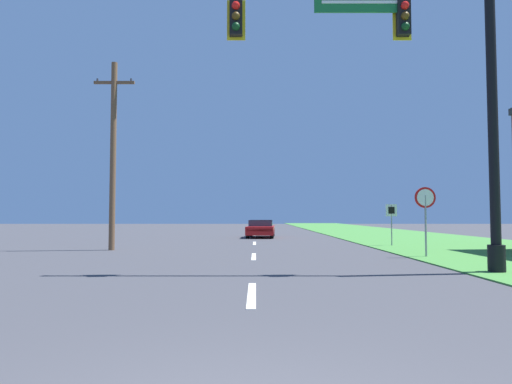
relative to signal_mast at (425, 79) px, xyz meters
name	(u,v)px	position (x,y,z in m)	size (l,w,h in m)	color
grass_verge_right	(402,236)	(5.94, 20.78, -5.13)	(10.00, 110.00, 0.04)	#428438
road_center_line	(256,243)	(-4.56, 12.78, -5.14)	(0.16, 34.80, 0.01)	silver
signal_mast	(425,79)	(0.00, 0.00, 0.00)	(8.12, 0.47, 8.50)	black
car_ahead	(262,229)	(-4.15, 19.60, -4.54)	(2.08, 4.67, 1.19)	black
stop_sign	(427,206)	(1.66, 4.49, -3.28)	(0.76, 0.07, 2.50)	gray
route_sign_post	(393,215)	(2.23, 10.57, -3.62)	(0.55, 0.06, 2.03)	gray
utility_pole_near	(114,152)	(-10.80, 7.98, -0.83)	(1.80, 0.26, 8.33)	brown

